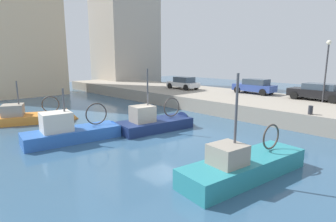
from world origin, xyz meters
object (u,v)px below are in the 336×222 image
Objects in this scene: parked_car_white at (183,83)px; quay_streetlamp at (327,61)px; fishing_boat_orange at (36,120)px; fishing_boat_teal at (249,173)px; parked_car_blue at (255,86)px; parked_car_black at (318,92)px; fishing_boat_blue at (78,137)px; fishing_boat_navy at (159,127)px; mooring_bollard_north at (310,110)px.

parked_car_white is 14.40m from quay_streetlamp.
quay_streetlamp is (17.33, -13.96, 4.33)m from fishing_boat_orange.
fishing_boat_teal is 20.57m from parked_car_white.
parked_car_black is at bearing -90.14° from parked_car_blue.
parked_car_black is at bearing -80.65° from parked_car_white.
fishing_boat_orange is at bearing 143.99° from parked_car_black.
fishing_boat_blue is 1.05× the size of fishing_boat_navy.
parked_car_blue is (17.97, -1.07, 1.76)m from fishing_boat_blue.
fishing_boat_blue is 17.14m from parked_car_white.
fishing_boat_navy reaches higher than parked_car_black.
parked_car_white is 15.81m from mooring_bollard_north.
mooring_bollard_north is at bearing -105.94° from parked_car_white.
quay_streetlamp is at bearing -27.22° from fishing_boat_navy.
fishing_boat_blue is (0.26, -6.38, 0.06)m from fishing_boat_orange.
parked_car_white is at bearing 106.30° from parked_car_blue.
fishing_boat_orange is 6.38m from fishing_boat_blue.
parked_car_blue is 7.37× the size of mooring_bollard_north.
fishing_boat_orange is at bearing 127.82° from mooring_bollard_north.
parked_car_blue is at bearing 82.04° from quay_streetlamp.
fishing_boat_teal is at bearing -105.32° from fishing_boat_navy.
parked_car_blue is (12.86, 0.37, 1.80)m from fishing_boat_navy.
fishing_boat_teal reaches higher than parked_car_black.
parked_car_white is 13.58m from parked_car_black.
parked_car_white is (12.83, 15.97, 1.80)m from fishing_boat_teal.
parked_car_white is 0.81× the size of quay_streetlamp.
mooring_bollard_north is at bearing -52.18° from fishing_boat_orange.
mooring_bollard_north is at bearing -130.80° from parked_car_blue.
parked_car_black is 0.92× the size of quay_streetlamp.
parked_car_blue is (2.22, -7.60, 0.04)m from parked_car_white.
fishing_boat_navy is at bearing -178.36° from parked_car_blue.
fishing_boat_orange is 11.59× the size of mooring_bollard_north.
fishing_boat_orange is 19.09m from mooring_bollard_north.
mooring_bollard_north is at bearing -37.21° from fishing_boat_blue.
parked_car_black is at bearing -22.92° from fishing_boat_navy.
fishing_boat_blue is 1.60× the size of parked_car_white.
fishing_boat_blue is at bearing 159.08° from parked_car_black.
fishing_boat_orange reaches higher than parked_car_black.
parked_car_blue is 10.05m from mooring_bollard_north.
parked_car_black is at bearing 9.71° from fishing_boat_teal.
fishing_boat_orange is 1.63× the size of parked_car_white.
quay_streetlamp is at bearing -23.95° from fishing_boat_blue.
fishing_boat_orange reaches higher than mooring_bollard_north.
mooring_bollard_north is 6.48m from quay_streetlamp.
parked_car_blue is (18.24, -7.44, 1.82)m from fishing_boat_orange.
parked_car_blue reaches higher than parked_car_white.
fishing_boat_navy reaches higher than parked_car_blue.
parked_car_blue is at bearing -73.70° from parked_car_white.
fishing_boat_navy is 9.68m from mooring_bollard_north.
parked_car_black is at bearing 38.52° from quay_streetlamp.
fishing_boat_teal reaches higher than parked_car_blue.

